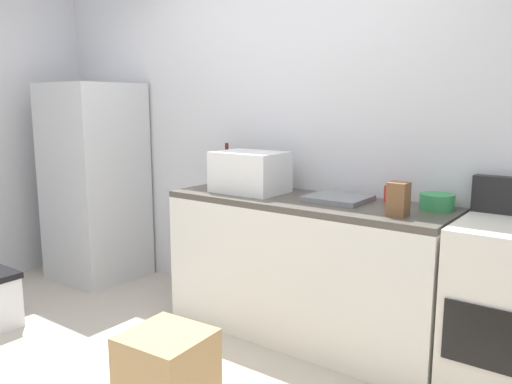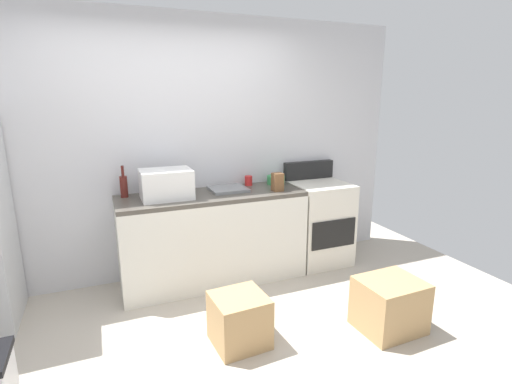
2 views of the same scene
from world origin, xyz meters
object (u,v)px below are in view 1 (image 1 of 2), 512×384
object	(u,v)px
refrigerator	(95,182)
wine_bottle	(227,169)
mixing_bowl	(437,202)
coffee_mug	(391,194)
knife_block	(398,199)
microwave	(250,172)
cardboard_box_small	(167,370)

from	to	relation	value
refrigerator	wine_bottle	xyz separation A→B (m)	(1.26, 0.24, 0.19)
mixing_bowl	refrigerator	bearing A→B (deg)	-175.90
mixing_bowl	coffee_mug	bearing A→B (deg)	168.85
knife_block	mixing_bowl	bearing A→B (deg)	67.64
microwave	mixing_bowl	xyz separation A→B (m)	(1.19, 0.16, -0.09)
knife_block	coffee_mug	bearing A→B (deg)	117.43
refrigerator	mixing_bowl	bearing A→B (deg)	4.10
coffee_mug	mixing_bowl	distance (m)	0.30
refrigerator	mixing_bowl	size ratio (longest dim) A/B	8.67
coffee_mug	wine_bottle	bearing A→B (deg)	-179.09
wine_bottle	microwave	bearing A→B (deg)	-28.49
coffee_mug	knife_block	xyz separation A→B (m)	(0.18, -0.34, 0.04)
knife_block	wine_bottle	bearing A→B (deg)	167.36
cardboard_box_small	refrigerator	bearing A→B (deg)	151.48
mixing_bowl	cardboard_box_small	bearing A→B (deg)	-125.21
wine_bottle	mixing_bowl	bearing A→B (deg)	-1.40
microwave	knife_block	distance (m)	1.08
cardboard_box_small	knife_block	bearing A→B (deg)	51.61
knife_block	microwave	bearing A→B (deg)	173.30
microwave	wine_bottle	bearing A→B (deg)	151.51
refrigerator	microwave	distance (m)	1.63
wine_bottle	knife_block	bearing A→B (deg)	-12.64
refrigerator	coffee_mug	world-z (taller)	refrigerator
coffee_mug	cardboard_box_small	distance (m)	1.62
knife_block	cardboard_box_small	world-z (taller)	knife_block
coffee_mug	knife_block	world-z (taller)	knife_block
coffee_mug	mixing_bowl	bearing A→B (deg)	-11.15
wine_bottle	mixing_bowl	size ratio (longest dim) A/B	1.58
refrigerator	wine_bottle	world-z (taller)	refrigerator
microwave	cardboard_box_small	xyz separation A→B (m)	(0.31, -1.09, -0.84)
microwave	knife_block	size ratio (longest dim) A/B	2.56
knife_block	cardboard_box_small	size ratio (longest dim) A/B	0.46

